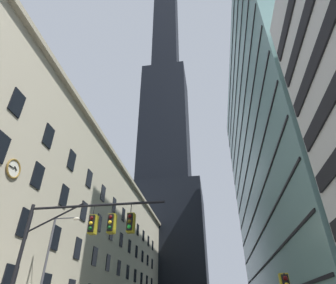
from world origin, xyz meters
The scene contains 5 objects.
station_building centered at (-17.49, 31.95, 12.28)m, with size 13.66×75.91×24.62m.
dark_skyscraper centered at (-11.40, 79.02, 55.03)m, with size 25.89×25.89×184.94m.
glass_office_midrise centered at (19.36, 33.35, 25.58)m, with size 16.82×52.88×51.16m.
traffic_signal_mast centered at (-3.00, 2.23, 5.52)m, with size 8.08×0.63×7.32m.
street_lamppost centered at (-8.80, 9.21, 5.31)m, with size 2.27×0.32×8.83m.
Camera 1 is at (3.93, -12.35, 1.87)m, focal length 29.70 mm.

